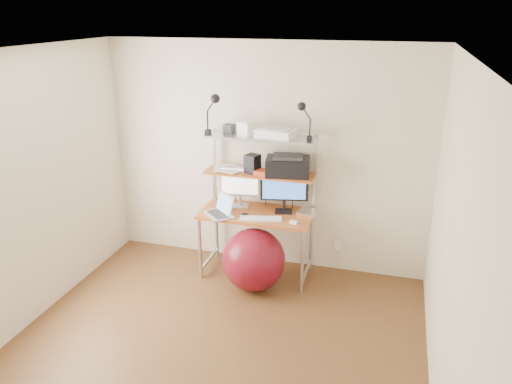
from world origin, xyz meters
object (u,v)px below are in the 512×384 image
at_px(printer, 288,166).
at_px(exercise_ball, 254,260).
at_px(monitor_silver, 240,184).
at_px(laptop, 221,210).
at_px(monitor_black, 284,189).

xyz_separation_m(printer, exercise_ball, (-0.25, -0.43, -0.92)).
xyz_separation_m(monitor_silver, laptop, (-0.12, -0.29, -0.21)).
bearing_deg(monitor_black, printer, 24.26).
relative_size(monitor_black, printer, 1.02).
height_order(laptop, exercise_ball, laptop).
bearing_deg(printer, laptop, -165.31).
distance_m(monitor_silver, monitor_black, 0.50).
bearing_deg(monitor_silver, laptop, -121.37).
height_order(monitor_silver, laptop, monitor_silver).
distance_m(monitor_silver, exercise_ball, 0.84).
xyz_separation_m(monitor_silver, exercise_ball, (0.28, -0.42, -0.67)).
relative_size(monitor_silver, exercise_ball, 0.74).
height_order(monitor_silver, monitor_black, monitor_black).
bearing_deg(laptop, printer, 68.02).
bearing_deg(laptop, monitor_silver, 110.90).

